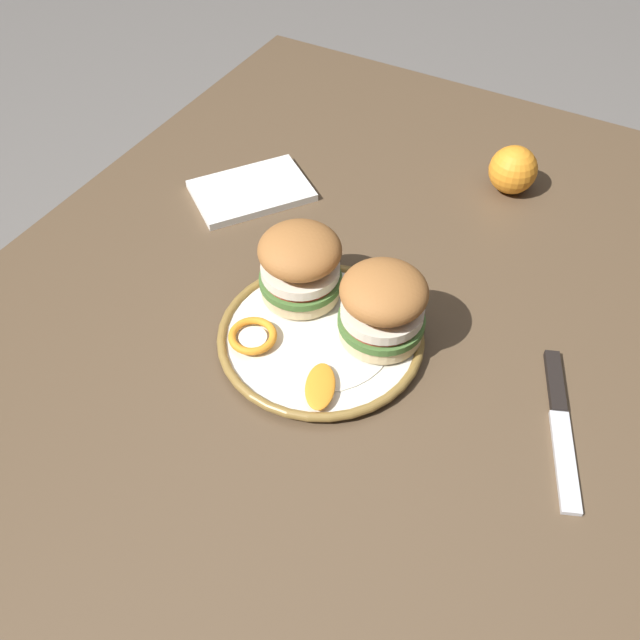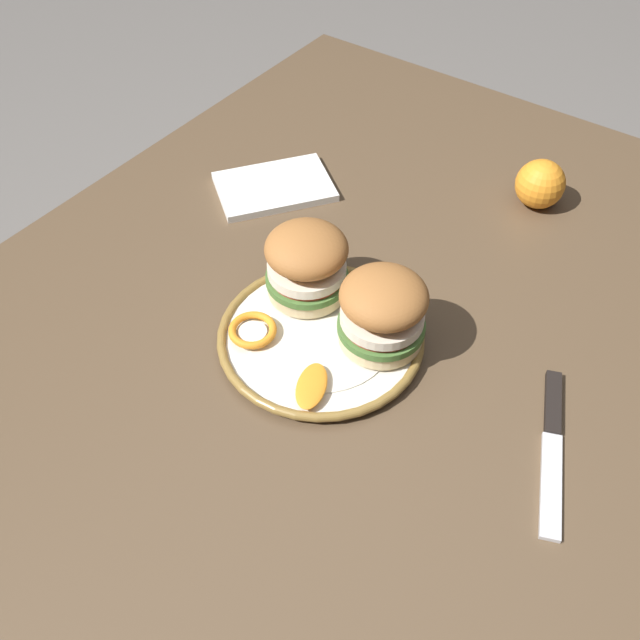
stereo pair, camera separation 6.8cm
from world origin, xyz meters
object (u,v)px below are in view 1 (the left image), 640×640
object	(u,v)px
dining_table	(309,396)
sandwich_half_left	(300,264)
sandwich_half_right	(383,305)
dinner_plate	(320,336)
table_knife	(559,415)
whole_orange	(513,170)

from	to	relation	value
dining_table	sandwich_half_left	distance (m)	0.18
dining_table	sandwich_half_left	xyz separation A→B (m)	(0.08, 0.06, 0.15)
sandwich_half_left	sandwich_half_right	bearing A→B (deg)	-96.74
sandwich_half_left	sandwich_half_right	world-z (taller)	same
dining_table	sandwich_half_left	size ratio (longest dim) A/B	12.28
dinner_plate	sandwich_half_left	bearing A→B (deg)	48.60
dinner_plate	sandwich_half_left	size ratio (longest dim) A/B	2.22
dinner_plate	table_knife	distance (m)	0.30
sandwich_half_left	dining_table	bearing A→B (deg)	-144.64
dinner_plate	dining_table	bearing A→B (deg)	-177.91
dinner_plate	sandwich_half_right	size ratio (longest dim) A/B	1.88
sandwich_half_left	sandwich_half_right	size ratio (longest dim) A/B	0.85
dinner_plate	table_knife	bearing A→B (deg)	-83.70
dinner_plate	whole_orange	world-z (taller)	whole_orange
sandwich_half_right	whole_orange	bearing A→B (deg)	-5.86
dining_table	table_knife	xyz separation A→B (m)	(0.06, -0.30, 0.08)
table_knife	dining_table	bearing A→B (deg)	102.23
sandwich_half_left	dinner_plate	bearing A→B (deg)	-131.40
dining_table	sandwich_half_right	world-z (taller)	sandwich_half_right
dining_table	dinner_plate	size ratio (longest dim) A/B	5.53
whole_orange	table_knife	distance (m)	0.44
dining_table	whole_orange	bearing A→B (deg)	-13.09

